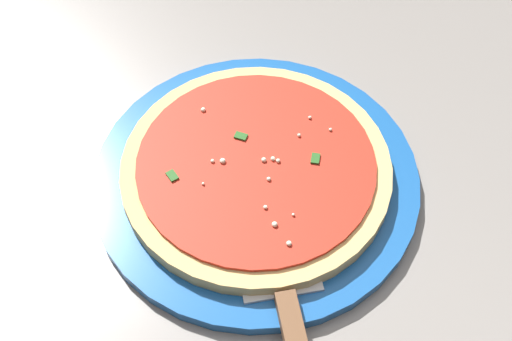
{
  "coord_description": "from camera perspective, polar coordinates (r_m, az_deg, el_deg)",
  "views": [
    {
      "loc": [
        0.17,
        -0.33,
        1.3
      ],
      "look_at": [
        -0.05,
        -0.02,
        0.78
      ],
      "focal_mm": 46.78,
      "sensor_mm": 36.0,
      "label": 1
    }
  ],
  "objects": [
    {
      "name": "pizza",
      "position": [
        0.64,
        -0.0,
        0.17
      ],
      "size": [
        0.26,
        0.26,
        0.02
      ],
      "color": "#DBB26B",
      "rests_on": "serving_plate"
    },
    {
      "name": "pizza_server",
      "position": [
        0.57,
        2.99,
        -12.83
      ],
      "size": [
        0.19,
        0.18,
        0.01
      ],
      "color": "silver",
      "rests_on": "serving_plate"
    },
    {
      "name": "serving_plate",
      "position": [
        0.65,
        -0.0,
        -0.68
      ],
      "size": [
        0.32,
        0.32,
        0.01
      ],
      "primitive_type": "cylinder",
      "color": "#195199",
      "rests_on": "restaurant_table"
    },
    {
      "name": "restaurant_table",
      "position": [
        0.78,
        4.2,
        -8.11
      ],
      "size": [
        1.02,
        0.78,
        0.76
      ],
      "color": "black",
      "rests_on": "ground_plane"
    }
  ]
}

